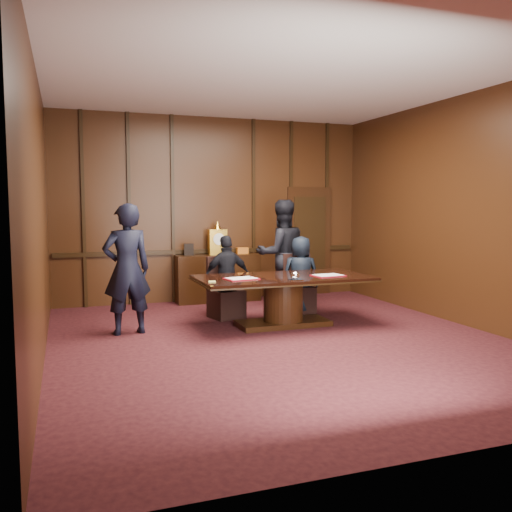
{
  "coord_description": "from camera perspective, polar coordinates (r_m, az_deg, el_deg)",
  "views": [
    {
      "loc": [
        -2.73,
        -6.62,
        1.83
      ],
      "look_at": [
        0.05,
        1.22,
        1.05
      ],
      "focal_mm": 38.0,
      "sensor_mm": 36.0,
      "label": 1
    }
  ],
  "objects": [
    {
      "name": "chair_left",
      "position": [
        8.88,
        -3.23,
        -4.62
      ],
      "size": [
        0.58,
        0.58,
        0.99
      ],
      "rotation": [
        0.0,
        0.0,
        0.24
      ],
      "color": "black",
      "rests_on": "ground"
    },
    {
      "name": "signatory_right",
      "position": [
        9.2,
        4.73,
        -1.98
      ],
      "size": [
        0.71,
        0.53,
        1.31
      ],
      "primitive_type": "imported",
      "rotation": [
        0.0,
        0.0,
        2.96
      ],
      "color": "black",
      "rests_on": "ground"
    },
    {
      "name": "sideboard",
      "position": [
        10.34,
        -4.05,
        -2.13
      ],
      "size": [
        1.6,
        0.45,
        1.54
      ],
      "color": "black",
      "rests_on": "ground"
    },
    {
      "name": "witness_right",
      "position": [
        9.66,
        2.71,
        0.21
      ],
      "size": [
        0.95,
        0.75,
        1.93
      ],
      "primitive_type": "imported",
      "rotation": [
        0.0,
        0.0,
        3.12
      ],
      "color": "black",
      "rests_on": "ground"
    },
    {
      "name": "witness_left",
      "position": [
        7.88,
        -13.44,
        -1.36
      ],
      "size": [
        0.73,
        0.53,
        1.86
      ],
      "primitive_type": "imported",
      "rotation": [
        0.0,
        0.0,
        3.27
      ],
      "color": "black",
      "rests_on": "ground"
    },
    {
      "name": "chair_right",
      "position": [
        9.33,
        4.54,
        -4.15
      ],
      "size": [
        0.55,
        0.55,
        0.99
      ],
      "rotation": [
        0.0,
        0.0,
        -0.16
      ],
      "color": "black",
      "rests_on": "ground"
    },
    {
      "name": "conference_table",
      "position": [
        8.24,
        2.88,
        -3.87
      ],
      "size": [
        2.62,
        1.32,
        0.76
      ],
      "color": "black",
      "rests_on": "ground"
    },
    {
      "name": "inkstand",
      "position": [
        7.79,
        4.15,
        -2.15
      ],
      "size": [
        0.2,
        0.14,
        0.12
      ],
      "color": "white",
      "rests_on": "conference_table"
    },
    {
      "name": "signatory_left",
      "position": [
        8.75,
        -3.06,
        -2.23
      ],
      "size": [
        0.81,
        0.39,
        1.35
      ],
      "primitive_type": "imported",
      "rotation": [
        0.0,
        0.0,
        3.21
      ],
      "color": "black",
      "rests_on": "ground"
    },
    {
      "name": "folder_left",
      "position": [
        7.88,
        -1.55,
        -2.39
      ],
      "size": [
        0.51,
        0.4,
        0.02
      ],
      "rotation": [
        0.0,
        0.0,
        0.16
      ],
      "color": "maroon",
      "rests_on": "conference_table"
    },
    {
      "name": "folder_right",
      "position": [
        8.31,
        7.6,
        -2.03
      ],
      "size": [
        0.5,
        0.38,
        0.02
      ],
      "rotation": [
        0.0,
        0.0,
        0.12
      ],
      "color": "maroon",
      "rests_on": "conference_table"
    },
    {
      "name": "room",
      "position": [
        7.32,
        2.95,
        4.51
      ],
      "size": [
        7.0,
        7.04,
        3.5
      ],
      "color": "black",
      "rests_on": "ground"
    },
    {
      "name": "notepad",
      "position": [
        7.6,
        -4.65,
        -2.7
      ],
      "size": [
        0.11,
        0.08,
        0.01
      ],
      "primitive_type": "cube",
      "rotation": [
        0.0,
        0.0,
        -0.14
      ],
      "color": "#E0DA6D",
      "rests_on": "conference_table"
    }
  ]
}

